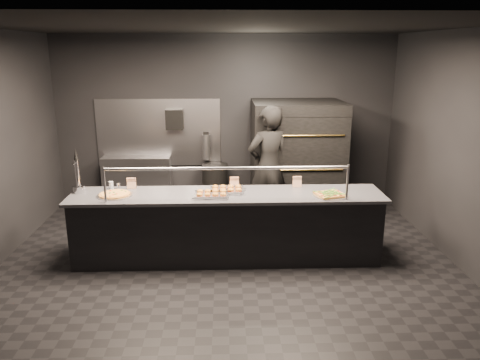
{
  "coord_description": "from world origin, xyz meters",
  "views": [
    {
      "loc": [
        -0.03,
        -5.84,
        2.74
      ],
      "look_at": [
        0.18,
        0.2,
        1.05
      ],
      "focal_mm": 35.0,
      "sensor_mm": 36.0,
      "label": 1
    }
  ],
  "objects_px": {
    "worker": "(268,167)",
    "slider_tray_b": "(227,190)",
    "pizza_oven": "(296,157)",
    "square_pizza": "(330,195)",
    "fire_extinguisher": "(206,147)",
    "round_pizza": "(115,194)",
    "towel_dispenser": "(174,119)",
    "slider_tray_a": "(212,194)",
    "service_counter": "(227,226)",
    "beer_tap": "(78,180)",
    "trash_bin": "(215,185)",
    "prep_shelf": "(137,181)"
  },
  "relations": [
    {
      "from": "towel_dispenser",
      "to": "beer_tap",
      "type": "relative_size",
      "value": 0.59
    },
    {
      "from": "beer_tap",
      "to": "trash_bin",
      "type": "bearing_deg",
      "value": 50.22
    },
    {
      "from": "pizza_oven",
      "to": "square_pizza",
      "type": "relative_size",
      "value": 4.39
    },
    {
      "from": "slider_tray_b",
      "to": "worker",
      "type": "xyz_separation_m",
      "value": [
        0.66,
        1.15,
        0.02
      ]
    },
    {
      "from": "slider_tray_a",
      "to": "trash_bin",
      "type": "distance_m",
      "value": 2.38
    },
    {
      "from": "slider_tray_b",
      "to": "beer_tap",
      "type": "bearing_deg",
      "value": 179.3
    },
    {
      "from": "service_counter",
      "to": "towel_dispenser",
      "type": "xyz_separation_m",
      "value": [
        -0.9,
        2.39,
        1.09
      ]
    },
    {
      "from": "service_counter",
      "to": "worker",
      "type": "relative_size",
      "value": 2.13
    },
    {
      "from": "beer_tap",
      "to": "slider_tray_a",
      "type": "xyz_separation_m",
      "value": [
        1.75,
        -0.22,
        -0.14
      ]
    },
    {
      "from": "service_counter",
      "to": "slider_tray_a",
      "type": "xyz_separation_m",
      "value": [
        -0.2,
        -0.1,
        0.48
      ]
    },
    {
      "from": "slider_tray_b",
      "to": "worker",
      "type": "relative_size",
      "value": 0.27
    },
    {
      "from": "towel_dispenser",
      "to": "fire_extinguisher",
      "type": "xyz_separation_m",
      "value": [
        0.55,
        0.01,
        -0.49
      ]
    },
    {
      "from": "service_counter",
      "to": "towel_dispenser",
      "type": "relative_size",
      "value": 11.71
    },
    {
      "from": "towel_dispenser",
      "to": "fire_extinguisher",
      "type": "height_order",
      "value": "towel_dispenser"
    },
    {
      "from": "service_counter",
      "to": "fire_extinguisher",
      "type": "distance_m",
      "value": 2.5
    },
    {
      "from": "towel_dispenser",
      "to": "round_pizza",
      "type": "bearing_deg",
      "value": -102.77
    },
    {
      "from": "beer_tap",
      "to": "square_pizza",
      "type": "distance_m",
      "value": 3.29
    },
    {
      "from": "round_pizza",
      "to": "square_pizza",
      "type": "distance_m",
      "value": 2.78
    },
    {
      "from": "square_pizza",
      "to": "slider_tray_b",
      "type": "bearing_deg",
      "value": 169.59
    },
    {
      "from": "prep_shelf",
      "to": "beer_tap",
      "type": "bearing_deg",
      "value": -99.03
    },
    {
      "from": "pizza_oven",
      "to": "prep_shelf",
      "type": "height_order",
      "value": "pizza_oven"
    },
    {
      "from": "trash_bin",
      "to": "worker",
      "type": "xyz_separation_m",
      "value": [
        0.86,
        -0.98,
        0.58
      ]
    },
    {
      "from": "beer_tap",
      "to": "slider_tray_a",
      "type": "relative_size",
      "value": 1.21
    },
    {
      "from": "service_counter",
      "to": "fire_extinguisher",
      "type": "xyz_separation_m",
      "value": [
        -0.35,
        2.4,
        0.6
      ]
    },
    {
      "from": "worker",
      "to": "round_pizza",
      "type": "bearing_deg",
      "value": 9.76
    },
    {
      "from": "round_pizza",
      "to": "slider_tray_b",
      "type": "xyz_separation_m",
      "value": [
        1.45,
        0.13,
        0.01
      ]
    },
    {
      "from": "service_counter",
      "to": "trash_bin",
      "type": "bearing_deg",
      "value": 95.15
    },
    {
      "from": "service_counter",
      "to": "slider_tray_b",
      "type": "bearing_deg",
      "value": 90.15
    },
    {
      "from": "slider_tray_b",
      "to": "square_pizza",
      "type": "bearing_deg",
      "value": -10.41
    },
    {
      "from": "slider_tray_b",
      "to": "round_pizza",
      "type": "bearing_deg",
      "value": -174.86
    },
    {
      "from": "round_pizza",
      "to": "slider_tray_a",
      "type": "relative_size",
      "value": 0.94
    },
    {
      "from": "beer_tap",
      "to": "square_pizza",
      "type": "xyz_separation_m",
      "value": [
        3.28,
        -0.27,
        -0.15
      ]
    },
    {
      "from": "prep_shelf",
      "to": "towel_dispenser",
      "type": "xyz_separation_m",
      "value": [
        0.7,
        0.07,
        1.1
      ]
    },
    {
      "from": "prep_shelf",
      "to": "beer_tap",
      "type": "xyz_separation_m",
      "value": [
        -0.35,
        -2.2,
        0.64
      ]
    },
    {
      "from": "pizza_oven",
      "to": "slider_tray_a",
      "type": "xyz_separation_m",
      "value": [
        -1.4,
        -2.0,
        -0.02
      ]
    },
    {
      "from": "round_pizza",
      "to": "slider_tray_a",
      "type": "bearing_deg",
      "value": -2.82
    },
    {
      "from": "prep_shelf",
      "to": "fire_extinguisher",
      "type": "bearing_deg",
      "value": 3.66
    },
    {
      "from": "fire_extinguisher",
      "to": "worker",
      "type": "height_order",
      "value": "worker"
    },
    {
      "from": "worker",
      "to": "slider_tray_b",
      "type": "bearing_deg",
      "value": 38.62
    },
    {
      "from": "service_counter",
      "to": "pizza_oven",
      "type": "bearing_deg",
      "value": 57.73
    },
    {
      "from": "pizza_oven",
      "to": "trash_bin",
      "type": "height_order",
      "value": "pizza_oven"
    },
    {
      "from": "towel_dispenser",
      "to": "square_pizza",
      "type": "xyz_separation_m",
      "value": [
        2.23,
        -2.54,
        -0.61
      ]
    },
    {
      "from": "service_counter",
      "to": "round_pizza",
      "type": "height_order",
      "value": "service_counter"
    },
    {
      "from": "round_pizza",
      "to": "worker",
      "type": "xyz_separation_m",
      "value": [
        2.11,
        1.28,
        0.03
      ]
    },
    {
      "from": "beer_tap",
      "to": "slider_tray_a",
      "type": "height_order",
      "value": "beer_tap"
    },
    {
      "from": "pizza_oven",
      "to": "fire_extinguisher",
      "type": "distance_m",
      "value": 1.63
    },
    {
      "from": "slider_tray_a",
      "to": "fire_extinguisher",
      "type": "bearing_deg",
      "value": 93.45
    },
    {
      "from": "towel_dispenser",
      "to": "round_pizza",
      "type": "distance_m",
      "value": 2.56
    },
    {
      "from": "square_pizza",
      "to": "pizza_oven",
      "type": "bearing_deg",
      "value": 93.55
    },
    {
      "from": "worker",
      "to": "towel_dispenser",
      "type": "bearing_deg",
      "value": -57.77
    }
  ]
}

